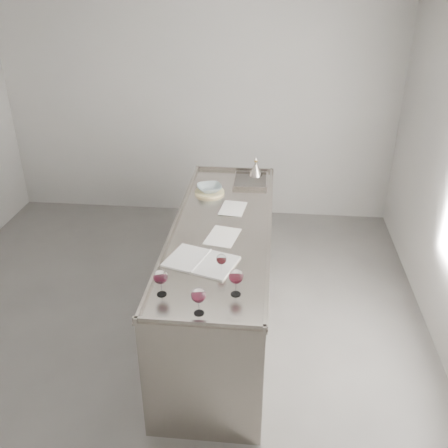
# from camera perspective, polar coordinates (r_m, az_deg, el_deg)

# --- Properties ---
(room_shell) EXTENTS (4.54, 5.04, 2.84)m
(room_shell) POSITION_cam_1_polar(r_m,az_deg,el_deg) (3.48, -9.06, 4.45)
(room_shell) COLOR #4C4A47
(room_shell) RESTS_ON ground
(counter) EXTENTS (0.77, 2.42, 0.97)m
(counter) POSITION_cam_1_polar(r_m,az_deg,el_deg) (4.10, -0.26, -6.11)
(counter) COLOR gray
(counter) RESTS_ON ground
(wine_glass_left) EXTENTS (0.09, 0.09, 0.17)m
(wine_glass_left) POSITION_cam_1_polar(r_m,az_deg,el_deg) (3.06, -7.26, -6.09)
(wine_glass_left) COLOR white
(wine_glass_left) RESTS_ON counter
(wine_glass_middle) EXTENTS (0.09, 0.09, 0.17)m
(wine_glass_middle) POSITION_cam_1_polar(r_m,az_deg,el_deg) (2.88, -2.93, -8.21)
(wine_glass_middle) COLOR white
(wine_glass_middle) RESTS_ON counter
(wine_glass_right) EXTENTS (0.09, 0.09, 0.18)m
(wine_glass_right) POSITION_cam_1_polar(r_m,az_deg,el_deg) (3.03, 1.38, -6.07)
(wine_glass_right) COLOR white
(wine_glass_right) RESTS_ON counter
(wine_glass_small) EXTENTS (0.07, 0.07, 0.14)m
(wine_glass_small) POSITION_cam_1_polar(r_m,az_deg,el_deg) (3.25, -0.30, -4.12)
(wine_glass_small) COLOR white
(wine_glass_small) RESTS_ON counter
(notebook) EXTENTS (0.53, 0.44, 0.02)m
(notebook) POSITION_cam_1_polar(r_m,az_deg,el_deg) (3.41, -2.62, -4.29)
(notebook) COLOR silver
(notebook) RESTS_ON counter
(loose_paper_top) EXTENTS (0.27, 0.34, 0.00)m
(loose_paper_top) POSITION_cam_1_polar(r_m,az_deg,el_deg) (3.72, -0.15, -1.41)
(loose_paper_top) COLOR silver
(loose_paper_top) RESTS_ON counter
(loose_paper_under) EXTENTS (0.23, 0.30, 0.00)m
(loose_paper_under) POSITION_cam_1_polar(r_m,az_deg,el_deg) (4.14, 1.03, 1.81)
(loose_paper_under) COLOR white
(loose_paper_under) RESTS_ON counter
(trivet) EXTENTS (0.29, 0.29, 0.02)m
(trivet) POSITION_cam_1_polar(r_m,az_deg,el_deg) (4.43, -1.67, 3.68)
(trivet) COLOR #D5C58A
(trivet) RESTS_ON counter
(ceramic_bowl) EXTENTS (0.27, 0.27, 0.05)m
(ceramic_bowl) POSITION_cam_1_polar(r_m,az_deg,el_deg) (4.42, -1.67, 4.11)
(ceramic_bowl) COLOR gray
(ceramic_bowl) RESTS_ON trivet
(wine_funnel) EXTENTS (0.13, 0.13, 0.19)m
(wine_funnel) POSITION_cam_1_polar(r_m,az_deg,el_deg) (4.80, 3.64, 6.21)
(wine_funnel) COLOR #B2A89F
(wine_funnel) RESTS_ON counter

